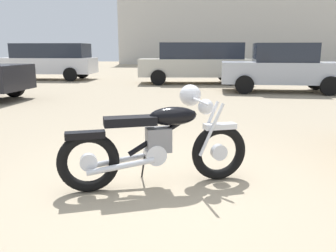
{
  "coord_description": "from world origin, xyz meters",
  "views": [
    {
      "loc": [
        0.3,
        -3.44,
        1.45
      ],
      "look_at": [
        -0.02,
        0.96,
        0.48
      ],
      "focal_mm": 37.25,
      "sensor_mm": 36.0,
      "label": 1
    }
  ],
  "objects_px": {
    "white_estate_far": "(283,68)",
    "blue_hatchback_right": "(48,60)",
    "vintage_motorcycle": "(161,141)",
    "red_hatchback_near": "(196,62)"
  },
  "relations": [
    {
      "from": "white_estate_far",
      "to": "red_hatchback_near",
      "type": "height_order",
      "value": "red_hatchback_near"
    },
    {
      "from": "white_estate_far",
      "to": "blue_hatchback_right",
      "type": "relative_size",
      "value": 0.91
    },
    {
      "from": "vintage_motorcycle",
      "to": "blue_hatchback_right",
      "type": "height_order",
      "value": "blue_hatchback_right"
    },
    {
      "from": "red_hatchback_near",
      "to": "blue_hatchback_right",
      "type": "bearing_deg",
      "value": -14.74
    },
    {
      "from": "vintage_motorcycle",
      "to": "blue_hatchback_right",
      "type": "relative_size",
      "value": 0.43
    },
    {
      "from": "white_estate_far",
      "to": "blue_hatchback_right",
      "type": "bearing_deg",
      "value": -19.14
    },
    {
      "from": "white_estate_far",
      "to": "red_hatchback_near",
      "type": "relative_size",
      "value": 0.9
    },
    {
      "from": "vintage_motorcycle",
      "to": "red_hatchback_near",
      "type": "height_order",
      "value": "red_hatchback_near"
    },
    {
      "from": "vintage_motorcycle",
      "to": "red_hatchback_near",
      "type": "relative_size",
      "value": 0.42
    },
    {
      "from": "blue_hatchback_right",
      "to": "white_estate_far",
      "type": "bearing_deg",
      "value": 157.25
    }
  ]
}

